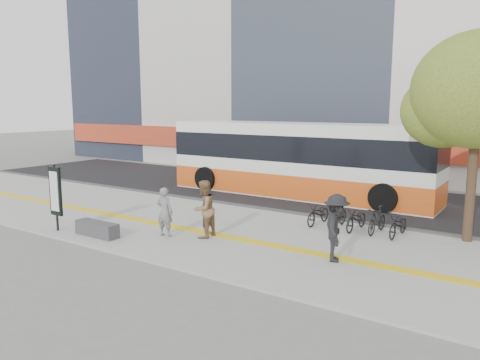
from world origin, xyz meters
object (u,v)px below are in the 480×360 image
Objects in this scene: bus at (298,162)px; pedestrian_dark at (336,228)px; bench at (97,229)px; seated_woman at (165,212)px; pedestrian_tan at (204,209)px; street_tree at (478,93)px; signboard at (55,192)px.

bus reaches higher than pedestrian_dark.
bench is 0.13× the size of bus.
seated_woman is (1.80, 1.19, 0.56)m from bench.
seated_woman is at bearing -63.79° from pedestrian_tan.
seated_woman is at bearing -148.79° from street_tree.
bench is at bearing -60.01° from pedestrian_tan.
pedestrian_dark is (4.27, 0.17, -0.00)m from pedestrian_tan.
bench is at bearing 84.48° from pedestrian_dark.
bench is 0.89× the size of pedestrian_tan.
seated_woman is at bearing 77.29° from pedestrian_dark.
street_tree is 6.00m from pedestrian_dark.
bus reaches higher than pedestrian_tan.
bus is 6.87× the size of pedestrian_tan.
signboard is 3.75m from seated_woman.
pedestrian_tan reaches higher than bench.
street_tree is at bearing 29.07° from signboard.
bus is at bearing 69.52° from signboard.
pedestrian_tan is (1.10, 0.57, 0.12)m from seated_woman.
signboard is 10.68m from bus.
street_tree reaches higher than bus.
street_tree is at bearing -155.88° from seated_woman.
signboard is at bearing -66.61° from pedestrian_tan.
seated_woman is at bearing 33.41° from bench.
seated_woman is (-7.98, -4.83, -3.65)m from street_tree.
bench is 3.46m from pedestrian_tan.
street_tree reaches higher than seated_woman.
seated_woman is at bearing 23.70° from signboard.
signboard is at bearing 16.62° from seated_woman.
bench is at bearing 26.33° from seated_woman.
street_tree is 8.96m from bus.
pedestrian_tan is (2.90, 1.76, 0.68)m from bench.
pedestrian_tan is at bearing -159.62° from seated_woman.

